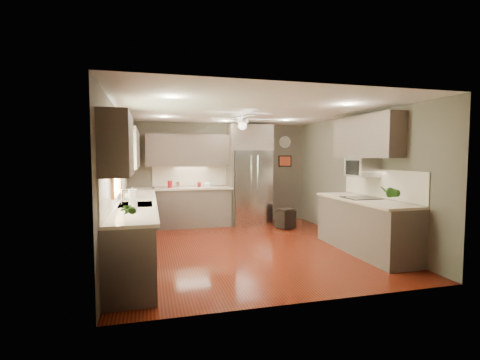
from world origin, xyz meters
name	(u,v)px	position (x,y,z in m)	size (l,w,h in m)	color
floor	(247,247)	(0.00, 0.00, 0.00)	(5.00, 5.00, 0.00)	#50120A
ceiling	(247,111)	(0.00, 0.00, 2.50)	(5.00, 5.00, 0.00)	white
wall_back	(220,173)	(0.00, 2.50, 1.25)	(4.50, 4.50, 0.00)	brown
wall_front	(307,195)	(0.00, -2.50, 1.25)	(4.50, 4.50, 0.00)	brown
wall_left	(116,182)	(-2.25, 0.00, 1.25)	(5.00, 5.00, 0.00)	brown
wall_right	(355,178)	(2.25, 0.00, 1.25)	(5.00, 5.00, 0.00)	brown
canister_a	(170,184)	(-1.25, 2.22, 1.02)	(0.11, 0.11, 0.17)	maroon
canister_b	(178,185)	(-1.08, 2.21, 1.01)	(0.09, 0.09, 0.13)	silver
canister_d	(199,185)	(-0.56, 2.23, 1.00)	(0.08, 0.08, 0.13)	maroon
soap_bottle	(128,196)	(-2.06, -0.11, 1.03)	(0.08, 0.08, 0.17)	white
potted_plant_left	(128,210)	(-1.95, -1.98, 1.08)	(0.15, 0.10, 0.28)	#295819
potted_plant_right	(388,192)	(1.90, -1.45, 1.12)	(0.20, 0.16, 0.37)	#295819
bowl	(208,186)	(-0.35, 2.18, 0.96)	(0.19, 0.19, 0.05)	#B8B58A
left_run	(136,225)	(-1.95, 0.15, 0.48)	(0.65, 4.70, 1.45)	brown
back_run	(193,206)	(-0.72, 2.20, 0.48)	(1.85, 0.65, 1.45)	brown
uppers	(200,147)	(-0.74, 0.71, 1.87)	(4.50, 4.70, 0.95)	brown
window	(115,165)	(-2.22, -0.50, 1.55)	(0.05, 1.12, 0.92)	#BFF2B2
sink	(136,206)	(-1.93, -0.50, 0.91)	(0.50, 0.70, 0.32)	silver
refrigerator	(250,176)	(0.70, 2.16, 1.19)	(1.06, 0.75, 2.45)	silver
right_run	(364,225)	(1.93, -0.80, 0.48)	(0.70, 2.20, 1.45)	brown
microwave	(362,167)	(2.03, -0.55, 1.48)	(0.43, 0.55, 0.34)	silver
ceiling_fan	(242,122)	(0.00, 0.30, 2.33)	(1.18, 1.18, 0.32)	white
recessed_lights	(239,114)	(-0.04, 0.40, 2.49)	(2.84, 3.14, 0.01)	white
wall_clock	(285,142)	(1.75, 2.48, 2.05)	(0.30, 0.03, 0.30)	white
framed_print	(285,161)	(1.75, 2.48, 1.55)	(0.36, 0.03, 0.30)	black
stool	(285,218)	(1.32, 1.37, 0.24)	(0.46, 0.46, 0.45)	black
paper_towel	(133,199)	(-1.95, -0.98, 1.08)	(0.12, 0.12, 0.30)	white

